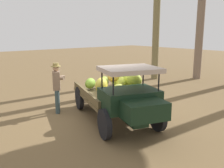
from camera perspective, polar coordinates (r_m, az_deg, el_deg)
The scene contains 4 objects.
ground_plane at distance 8.46m, azimuth -0.76°, elevation -7.40°, with size 60.00×60.00×0.00m, color brown.
truck at distance 7.65m, azimuth 1.62°, elevation -2.39°, with size 4.66×2.86×1.85m.
farmer at distance 8.84m, azimuth -12.43°, elevation -0.16°, with size 0.57×0.54×1.75m.
wooden_crate at distance 10.57m, azimuth -3.14°, elevation -2.09°, with size 0.57×0.37×0.48m, color #8E674B.
Camera 1 is at (6.24, -4.98, 2.81)m, focal length 40.19 mm.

